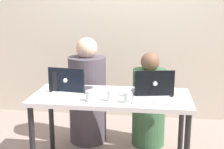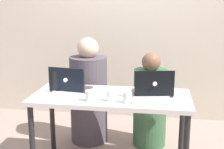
{
  "view_description": "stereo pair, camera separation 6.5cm",
  "coord_description": "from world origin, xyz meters",
  "px_view_note": "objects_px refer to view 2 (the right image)",
  "views": [
    {
      "loc": [
        0.36,
        -2.69,
        1.58
      ],
      "look_at": [
        0.0,
        0.06,
        0.91
      ],
      "focal_mm": 50.0,
      "sensor_mm": 36.0,
      "label": 1
    },
    {
      "loc": [
        0.42,
        -2.69,
        1.58
      ],
      "look_at": [
        0.0,
        0.06,
        0.91
      ],
      "focal_mm": 50.0,
      "sensor_mm": 36.0,
      "label": 2
    }
  ],
  "objects_px": {
    "laptop_front_left": "(67,90)",
    "laptop_back_left": "(70,86)",
    "water_glass_center": "(110,96)",
    "water_glass_left": "(89,96)",
    "person_on_left": "(89,96)",
    "laptop_front_right": "(151,94)",
    "laptop_back_right": "(153,90)",
    "water_glass_right": "(127,98)",
    "person_on_right": "(150,105)"
  },
  "relations": [
    {
      "from": "person_on_right",
      "to": "water_glass_right",
      "type": "distance_m",
      "value": 0.84
    },
    {
      "from": "laptop_front_left",
      "to": "laptop_back_left",
      "type": "height_order",
      "value": "laptop_back_left"
    },
    {
      "from": "person_on_left",
      "to": "laptop_front_left",
      "type": "relative_size",
      "value": 3.87
    },
    {
      "from": "water_glass_center",
      "to": "person_on_left",
      "type": "bearing_deg",
      "value": 115.82
    },
    {
      "from": "water_glass_right",
      "to": "person_on_left",
      "type": "bearing_deg",
      "value": 123.61
    },
    {
      "from": "water_glass_right",
      "to": "laptop_front_right",
      "type": "bearing_deg",
      "value": 31.23
    },
    {
      "from": "laptop_front_left",
      "to": "water_glass_right",
      "type": "distance_m",
      "value": 0.58
    },
    {
      "from": "laptop_front_left",
      "to": "laptop_front_right",
      "type": "height_order",
      "value": "laptop_front_right"
    },
    {
      "from": "laptop_front_right",
      "to": "water_glass_left",
      "type": "distance_m",
      "value": 0.54
    },
    {
      "from": "person_on_left",
      "to": "water_glass_left",
      "type": "relative_size",
      "value": 12.73
    },
    {
      "from": "laptop_back_left",
      "to": "water_glass_left",
      "type": "xyz_separation_m",
      "value": [
        0.24,
        -0.26,
        -0.01
      ]
    },
    {
      "from": "laptop_front_left",
      "to": "water_glass_left",
      "type": "bearing_deg",
      "value": -27.47
    },
    {
      "from": "laptop_front_right",
      "to": "water_glass_right",
      "type": "height_order",
      "value": "laptop_front_right"
    },
    {
      "from": "laptop_front_right",
      "to": "laptop_back_left",
      "type": "bearing_deg",
      "value": 170.14
    },
    {
      "from": "laptop_front_left",
      "to": "laptop_back_left",
      "type": "bearing_deg",
      "value": 94.16
    },
    {
      "from": "laptop_front_left",
      "to": "water_glass_right",
      "type": "height_order",
      "value": "laptop_front_left"
    },
    {
      "from": "laptop_front_right",
      "to": "person_on_right",
      "type": "bearing_deg",
      "value": 93.0
    },
    {
      "from": "laptop_back_right",
      "to": "person_on_right",
      "type": "bearing_deg",
      "value": -96.9
    },
    {
      "from": "person_on_right",
      "to": "laptop_back_left",
      "type": "bearing_deg",
      "value": 42.04
    },
    {
      "from": "person_on_left",
      "to": "water_glass_right",
      "type": "relative_size",
      "value": 12.66
    },
    {
      "from": "person_on_left",
      "to": "laptop_front_right",
      "type": "height_order",
      "value": "person_on_left"
    },
    {
      "from": "water_glass_left",
      "to": "laptop_front_left",
      "type": "bearing_deg",
      "value": 151.55
    },
    {
      "from": "person_on_right",
      "to": "laptop_front_right",
      "type": "height_order",
      "value": "person_on_right"
    },
    {
      "from": "laptop_front_right",
      "to": "laptop_back_right",
      "type": "xyz_separation_m",
      "value": [
        0.01,
        0.13,
        0.0
      ]
    },
    {
      "from": "laptop_front_right",
      "to": "water_glass_left",
      "type": "relative_size",
      "value": 3.42
    },
    {
      "from": "person_on_right",
      "to": "laptop_front_left",
      "type": "distance_m",
      "value": 1.02
    },
    {
      "from": "person_on_left",
      "to": "laptop_back_left",
      "type": "bearing_deg",
      "value": 88.72
    },
    {
      "from": "person_on_left",
      "to": "laptop_front_left",
      "type": "bearing_deg",
      "value": 91.01
    },
    {
      "from": "person_on_left",
      "to": "laptop_front_right",
      "type": "distance_m",
      "value": 0.99
    },
    {
      "from": "laptop_back_left",
      "to": "water_glass_left",
      "type": "distance_m",
      "value": 0.36
    },
    {
      "from": "laptop_front_right",
      "to": "laptop_back_right",
      "type": "height_order",
      "value": "laptop_back_right"
    },
    {
      "from": "person_on_left",
      "to": "water_glass_right",
      "type": "bearing_deg",
      "value": 129.84
    },
    {
      "from": "person_on_left",
      "to": "laptop_back_left",
      "type": "distance_m",
      "value": 0.56
    },
    {
      "from": "person_on_right",
      "to": "laptop_back_right",
      "type": "relative_size",
      "value": 2.65
    },
    {
      "from": "laptop_front_left",
      "to": "water_glass_left",
      "type": "distance_m",
      "value": 0.27
    },
    {
      "from": "person_on_left",
      "to": "water_glass_left",
      "type": "xyz_separation_m",
      "value": [
        0.18,
        -0.76,
        0.24
      ]
    },
    {
      "from": "person_on_left",
      "to": "laptop_front_right",
      "type": "bearing_deg",
      "value": 144.18
    },
    {
      "from": "person_on_left",
      "to": "person_on_right",
      "type": "relative_size",
      "value": 1.14
    },
    {
      "from": "person_on_left",
      "to": "laptop_back_right",
      "type": "distance_m",
      "value": 0.92
    },
    {
      "from": "laptop_back_right",
      "to": "water_glass_center",
      "type": "xyz_separation_m",
      "value": [
        -0.36,
        -0.22,
        -0.01
      ]
    },
    {
      "from": "laptop_front_right",
      "to": "water_glass_right",
      "type": "relative_size",
      "value": 3.41
    },
    {
      "from": "laptop_front_left",
      "to": "water_glass_left",
      "type": "xyz_separation_m",
      "value": [
        0.24,
        -0.13,
        -0.01
      ]
    },
    {
      "from": "laptop_back_left",
      "to": "laptop_back_right",
      "type": "bearing_deg",
      "value": -173.07
    },
    {
      "from": "water_glass_center",
      "to": "laptop_back_right",
      "type": "bearing_deg",
      "value": 31.67
    },
    {
      "from": "person_on_right",
      "to": "water_glass_center",
      "type": "bearing_deg",
      "value": 74.57
    },
    {
      "from": "laptop_back_left",
      "to": "person_on_right",
      "type": "bearing_deg",
      "value": -138.28
    },
    {
      "from": "person_on_left",
      "to": "water_glass_left",
      "type": "distance_m",
      "value": 0.82
    },
    {
      "from": "water_glass_center",
      "to": "water_glass_left",
      "type": "xyz_separation_m",
      "value": [
        -0.18,
        -0.02,
        -0.0
      ]
    },
    {
      "from": "laptop_back_right",
      "to": "water_glass_center",
      "type": "height_order",
      "value": "laptop_back_right"
    },
    {
      "from": "water_glass_right",
      "to": "person_on_right",
      "type": "bearing_deg",
      "value": 76.95
    }
  ]
}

